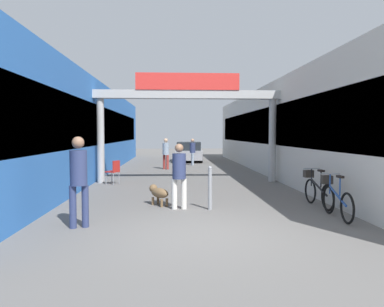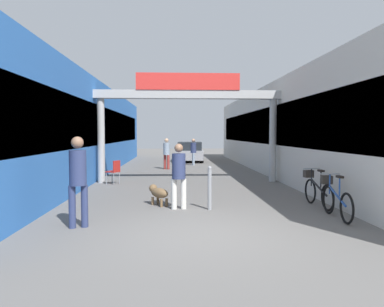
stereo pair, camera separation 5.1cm
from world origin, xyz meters
name	(u,v)px [view 1 (the left image)]	position (x,y,z in m)	size (l,w,h in m)	color
ground_plane	(204,234)	(0.00, 0.00, 0.00)	(80.00, 80.00, 0.00)	#605E5B
storefront_left	(77,131)	(-5.09, 11.00, 2.04)	(3.00, 26.00, 4.08)	blue
storefront_right	(289,131)	(5.09, 11.00, 2.04)	(3.00, 26.00, 4.08)	beige
arcade_sign_gateway	(188,106)	(0.00, 7.55, 2.97)	(7.40, 0.47, 4.20)	#B2B2B2
pedestrian_with_dog	(179,172)	(-0.42, 2.37, 0.94)	(0.39, 0.36, 1.65)	silver
pedestrian_companion	(79,175)	(-2.48, 0.61, 1.07)	(0.43, 0.43, 1.84)	navy
pedestrian_carrying_crate	(166,152)	(-0.94, 12.90, 0.94)	(0.48, 0.48, 1.64)	#99332D
pedestrian_elderly_walking	(193,150)	(0.62, 15.39, 0.90)	(0.35, 0.38, 1.59)	#8C9EB2
dog_on_leash	(158,193)	(-0.96, 2.89, 0.34)	(0.65, 0.72, 0.54)	brown
bicycle_blue_nearest	(335,198)	(3.10, 1.25, 0.44)	(0.46, 1.69, 0.98)	black
bicycle_black_second	(317,190)	(3.19, 2.57, 0.44)	(0.46, 1.69, 0.98)	black
bollard_post_metal	(210,188)	(0.35, 2.26, 0.56)	(0.10, 0.10, 1.09)	gray
cafe_chair_red_nearer	(114,170)	(-2.77, 7.12, 0.54)	(0.54, 0.54, 0.89)	gray
parked_car_silver	(189,152)	(0.53, 18.48, 0.64)	(1.95, 4.08, 1.33)	#99999E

